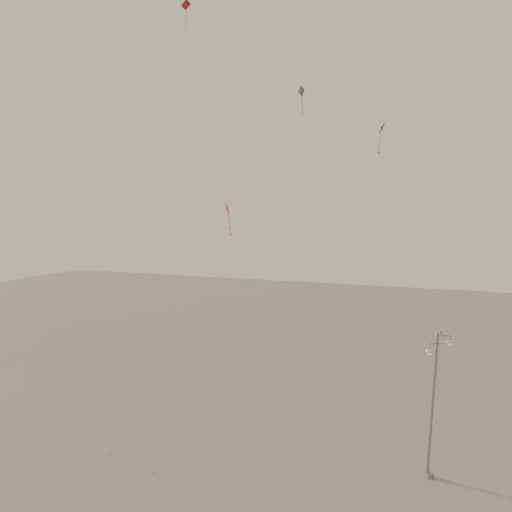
% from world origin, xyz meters
% --- Properties ---
extents(ground, '(160.00, 160.00, 0.00)m').
position_xyz_m(ground, '(0.00, 0.00, 0.00)').
color(ground, gray).
rests_on(ground, ground).
extents(street_lamp, '(1.53, 0.81, 8.34)m').
position_xyz_m(street_lamp, '(9.15, 6.67, 4.45)').
color(street_lamp, gray).
rests_on(street_lamp, ground).
extents(kite_0, '(5.38, 17.68, 33.21)m').
position_xyz_m(kite_0, '(-13.72, 14.01, 24.90)').
color(kite_0, maroon).
rests_on(kite_0, ground).
extents(kite_1, '(8.79, 12.18, 23.86)m').
position_xyz_m(kite_1, '(-2.83, 11.21, 17.70)').
color(kite_1, '#2E2A27').
rests_on(kite_1, ground).
extents(kite_2, '(3.49, 15.72, 35.12)m').
position_xyz_m(kite_2, '(-1.00, 20.19, 28.24)').
color(kite_2, '#9E611A').
rests_on(kite_2, ground).
extents(kite_3, '(3.91, 2.39, 15.21)m').
position_xyz_m(kite_3, '(-2.56, 2.92, 11.37)').
color(kite_3, maroon).
rests_on(kite_3, ground).
extents(kite_4, '(7.71, 8.50, 20.00)m').
position_xyz_m(kite_4, '(7.48, 6.96, 15.04)').
color(kite_4, '#2E2A27').
rests_on(kite_4, ground).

